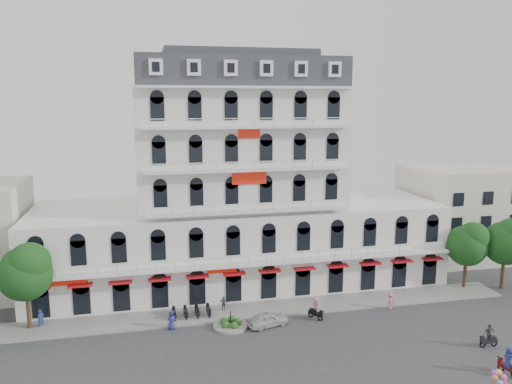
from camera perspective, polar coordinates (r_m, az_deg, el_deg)
The scene contains 17 objects.
ground at distance 43.07m, azimuth 2.63°, elevation -18.18°, with size 120.00×120.00×0.00m, color #38383A.
sidewalk at distance 50.88m, azimuth -0.07°, elevation -13.35°, with size 53.00×4.00×0.16m, color gray.
main_building at distance 56.37m, azimuth -2.03°, elevation -0.43°, with size 45.00×15.00×25.80m.
flank_building_east at distance 70.69m, azimuth 22.36°, elevation -2.26°, with size 14.00×10.00×12.00m, color beige.
traffic_island at distance 47.62m, azimuth -2.92°, elevation -14.88°, with size 3.20×3.20×1.60m.
parked_scooter_row at distance 49.88m, azimuth -7.38°, elevation -14.06°, with size 4.40×1.80×1.10m, color black, non-canonical shape.
tree_west_inner at distance 49.55m, azimuth -24.86°, elevation -8.10°, with size 4.76×4.76×8.25m.
tree_east_inner at distance 59.59m, azimuth 23.04°, elevation -5.37°, with size 4.40×4.37×7.57m.
tree_east_outer at distance 61.13m, azimuth 26.67°, elevation -4.95°, with size 4.65×4.65×8.05m.
parked_car at distance 47.61m, azimuth 1.33°, elevation -14.34°, with size 1.56×3.88×1.32m, color silver.
rider_east at distance 44.43m, azimuth 26.89°, elevation -16.84°, with size 0.77×1.66×2.20m.
rider_northeast at distance 48.10m, azimuth 25.10°, elevation -14.64°, with size 1.70×0.40×2.11m.
rider_center at distance 49.10m, azimuth 6.83°, elevation -12.95°, with size 1.18×1.47×2.23m.
pedestrian_left at distance 47.53m, azimuth -9.63°, elevation -14.24°, with size 0.86×0.56×1.77m, color navy.
pedestrian_mid at distance 50.53m, azimuth -3.69°, elevation -12.66°, with size 0.94×0.39×1.60m, color #585860.
pedestrian_right at distance 52.68m, azimuth 15.08°, elevation -11.95°, with size 1.11×0.64×1.72m, color #C96A92.
pedestrian_far at distance 51.02m, azimuth -23.36°, elevation -13.18°, with size 0.66×0.44×1.82m, color navy.
Camera 1 is at (-9.95, -36.44, 20.69)m, focal length 35.00 mm.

